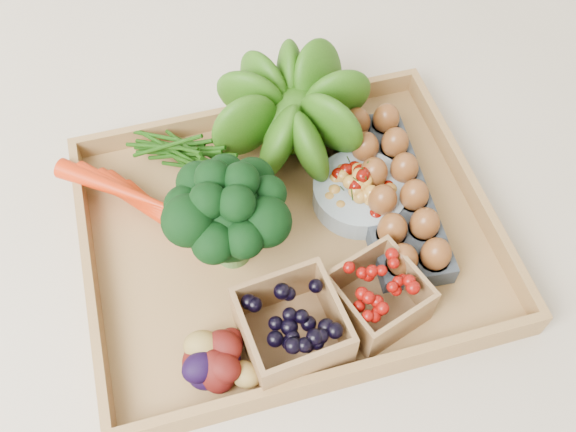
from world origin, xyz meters
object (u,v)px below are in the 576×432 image
object	(u,v)px
tray	(288,237)
egg_carton	(391,196)
broccoli	(230,229)
cherry_bowl	(360,194)

from	to	relation	value
tray	egg_carton	xyz separation A→B (m)	(0.15, 0.01, 0.02)
broccoli	cherry_bowl	xyz separation A→B (m)	(0.19, 0.04, -0.04)
cherry_bowl	egg_carton	world-z (taller)	cherry_bowl
egg_carton	cherry_bowl	bearing A→B (deg)	164.76
tray	cherry_bowl	world-z (taller)	cherry_bowl
tray	cherry_bowl	xyz separation A→B (m)	(0.11, 0.03, 0.03)
egg_carton	broccoli	bearing A→B (deg)	-169.82
tray	cherry_bowl	distance (m)	0.12
tray	egg_carton	size ratio (longest dim) A/B	1.94
tray	broccoli	world-z (taller)	broccoli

